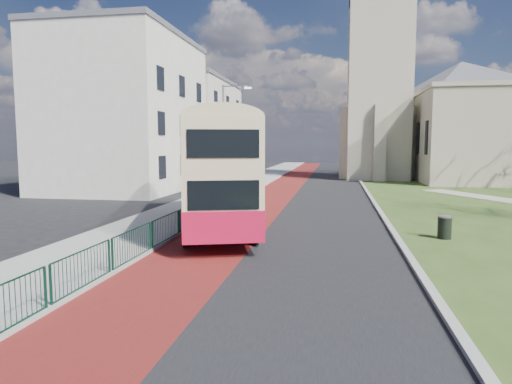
# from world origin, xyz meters

# --- Properties ---
(ground) EXTENTS (160.00, 160.00, 0.00)m
(ground) POSITION_xyz_m (0.00, 0.00, 0.00)
(ground) COLOR black
(ground) RESTS_ON ground
(road_carriageway) EXTENTS (9.00, 120.00, 0.01)m
(road_carriageway) POSITION_xyz_m (1.50, 20.00, 0.01)
(road_carriageway) COLOR black
(road_carriageway) RESTS_ON ground
(bus_lane) EXTENTS (3.40, 120.00, 0.01)m
(bus_lane) POSITION_xyz_m (-1.20, 20.00, 0.01)
(bus_lane) COLOR #591414
(bus_lane) RESTS_ON ground
(pavement_west) EXTENTS (4.00, 120.00, 0.12)m
(pavement_west) POSITION_xyz_m (-5.00, 20.00, 0.06)
(pavement_west) COLOR gray
(pavement_west) RESTS_ON ground
(kerb_west) EXTENTS (0.25, 120.00, 0.13)m
(kerb_west) POSITION_xyz_m (-3.00, 20.00, 0.07)
(kerb_west) COLOR #999993
(kerb_west) RESTS_ON ground
(kerb_east) EXTENTS (0.25, 80.00, 0.13)m
(kerb_east) POSITION_xyz_m (6.10, 22.00, 0.07)
(kerb_east) COLOR #999993
(kerb_east) RESTS_ON ground
(pedestrian_railing) EXTENTS (0.07, 24.00, 1.12)m
(pedestrian_railing) POSITION_xyz_m (-2.95, 4.00, 0.55)
(pedestrian_railing) COLOR #0C3725
(pedestrian_railing) RESTS_ON ground
(gothic_church) EXTENTS (16.38, 18.00, 40.00)m
(gothic_church) POSITION_xyz_m (12.56, 38.00, 13.13)
(gothic_church) COLOR #A29983
(gothic_church) RESTS_ON ground
(street_block_near) EXTENTS (10.30, 14.30, 13.00)m
(street_block_near) POSITION_xyz_m (-14.00, 22.00, 6.51)
(street_block_near) COLOR beige
(street_block_near) RESTS_ON ground
(street_block_far) EXTENTS (10.30, 16.30, 11.50)m
(street_block_far) POSITION_xyz_m (-14.00, 38.00, 5.76)
(street_block_far) COLOR beige
(street_block_far) RESTS_ON ground
(streetlamp) EXTENTS (2.13, 0.18, 8.00)m
(streetlamp) POSITION_xyz_m (-4.35, 18.00, 4.59)
(streetlamp) COLOR gray
(streetlamp) RESTS_ON pavement_west
(bus) EXTENTS (6.29, 12.32, 5.04)m
(bus) POSITION_xyz_m (-1.88, 5.92, 2.87)
(bus) COLOR #B01031
(bus) RESTS_ON ground
(litter_bin) EXTENTS (0.69, 0.69, 0.94)m
(litter_bin) POSITION_xyz_m (8.00, 5.02, 0.51)
(litter_bin) COLOR black
(litter_bin) RESTS_ON grass_green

